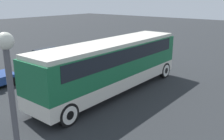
{
  "coord_description": "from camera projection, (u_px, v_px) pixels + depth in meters",
  "views": [
    {
      "loc": [
        -11.54,
        -9.37,
        5.77
      ],
      "look_at": [
        0.0,
        0.0,
        1.47
      ],
      "focal_mm": 40.0,
      "sensor_mm": 36.0,
      "label": 1
    }
  ],
  "objects": [
    {
      "name": "ground_plane",
      "position": [
        112.0,
        92.0,
        15.88
      ],
      "size": [
        120.0,
        120.0,
        0.0
      ],
      "primitive_type": "plane",
      "color": "#26282B"
    },
    {
      "name": "tour_bus",
      "position": [
        113.0,
        62.0,
        15.41
      ],
      "size": [
        11.49,
        2.62,
        3.26
      ],
      "color": "silver",
      "rests_on": "ground_plane"
    },
    {
      "name": "parked_car_mid",
      "position": [
        50.0,
        57.0,
        22.28
      ],
      "size": [
        4.46,
        1.91,
        1.42
      ],
      "color": "black",
      "rests_on": "ground_plane"
    },
    {
      "name": "lamp_post",
      "position": [
        12.0,
        95.0,
        6.49
      ],
      "size": [
        0.44,
        0.44,
        4.98
      ],
      "color": "#515156",
      "rests_on": "ground_plane"
    }
  ]
}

